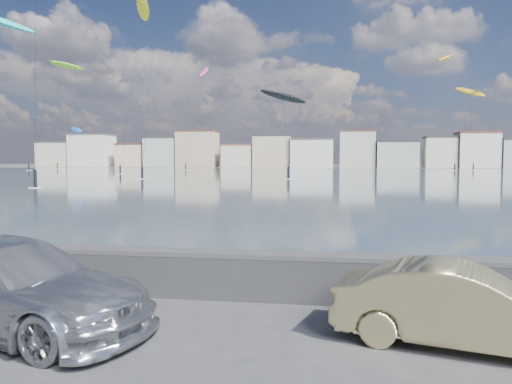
% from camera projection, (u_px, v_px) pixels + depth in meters
% --- Properties ---
extents(ground, '(700.00, 700.00, 0.00)m').
position_uv_depth(ground, '(155.00, 344.00, 7.99)').
color(ground, '#333335').
rests_on(ground, ground).
extents(bay_water, '(500.00, 177.00, 0.00)m').
position_uv_depth(bay_water, '(321.00, 175.00, 98.17)').
color(bay_water, '#32464F').
rests_on(bay_water, ground).
extents(far_shore_strip, '(500.00, 60.00, 0.00)m').
position_uv_depth(far_shore_strip, '(328.00, 167.00, 205.11)').
color(far_shore_strip, '#4C473D').
rests_on(far_shore_strip, ground).
extents(seawall, '(400.00, 0.36, 1.08)m').
position_uv_depth(seawall, '(200.00, 271.00, 10.61)').
color(seawall, '#28282B').
rests_on(seawall, ground).
extents(far_buildings, '(240.79, 13.26, 14.60)m').
position_uv_depth(far_buildings, '(331.00, 152.00, 190.72)').
color(far_buildings, beige).
rests_on(far_buildings, ground).
extents(car_silver, '(5.78, 3.43, 1.57)m').
position_uv_depth(car_silver, '(9.00, 285.00, 8.61)').
color(car_silver, '#B2B4B8').
rests_on(car_silver, ground).
extents(car_champagne, '(4.16, 2.35, 1.30)m').
position_uv_depth(car_champagne, '(462.00, 306.00, 7.84)').
color(car_champagne, tan).
rests_on(car_champagne, ground).
extents(kitesurfer_5, '(5.54, 11.69, 38.36)m').
position_uv_depth(kitesurfer_5, '(143.00, 10.00, 107.52)').
color(kitesurfer_5, yellow).
rests_on(kitesurfer_5, ground).
extents(kitesurfer_6, '(10.31, 18.44, 33.31)m').
position_uv_depth(kitesurfer_6, '(67.00, 67.00, 150.54)').
color(kitesurfer_6, '#8CD826').
rests_on(kitesurfer_6, ground).
extents(kitesurfer_9, '(4.67, 16.02, 33.29)m').
position_uv_depth(kitesurfer_9, '(203.00, 74.00, 158.96)').
color(kitesurfer_9, '#E5338C').
rests_on(kitesurfer_9, ground).
extents(kitesurfer_10, '(7.97, 16.64, 35.01)m').
position_uv_depth(kitesurfer_10, '(444.00, 59.00, 145.14)').
color(kitesurfer_10, '#BF8C19').
rests_on(kitesurfer_10, ground).
extents(kitesurfer_12, '(8.75, 12.53, 15.00)m').
position_uv_depth(kitesurfer_12, '(284.00, 98.00, 83.88)').
color(kitesurfer_12, black).
rests_on(kitesurfer_12, ground).
extents(kitesurfer_14, '(9.68, 20.09, 26.91)m').
position_uv_depth(kitesurfer_14, '(470.00, 93.00, 155.00)').
color(kitesurfer_14, '#BF8C19').
rests_on(kitesurfer_14, ground).
extents(kitesurfer_17, '(7.51, 15.45, 15.34)m').
position_uv_depth(kitesurfer_17, '(76.00, 131.00, 176.61)').
color(kitesurfer_17, blue).
rests_on(kitesurfer_17, ground).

